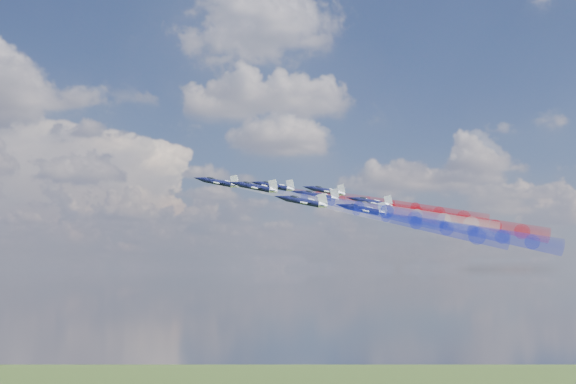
{
  "coord_description": "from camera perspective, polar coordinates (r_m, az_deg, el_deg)",
  "views": [
    {
      "loc": [
        -2.53,
        -159.24,
        131.82
      ],
      "look_at": [
        23.63,
        -14.64,
        147.75
      ],
      "focal_mm": 44.75,
      "sensor_mm": 36.0,
      "label": 1
    }
  ],
  "objects": [
    {
      "name": "trail_outer_left",
      "position": [
        128.29,
        10.13,
        -2.45
      ],
      "size": [
        31.16,
        14.83,
        10.34
      ],
      "primitive_type": null,
      "rotation": [
        0.21,
        -0.16,
        1.18
      ],
      "color": "#1A28E0"
    },
    {
      "name": "trail_inner_right",
      "position": [
        154.18,
        6.25,
        -0.93
      ],
      "size": [
        31.16,
        14.83,
        10.34
      ],
      "primitive_type": null,
      "rotation": [
        0.21,
        -0.16,
        1.18
      ],
      "color": "red"
    },
    {
      "name": "jet_inner_left",
      "position": [
        139.86,
        -2.62,
        0.39
      ],
      "size": [
        12.85,
        11.61,
        6.03
      ],
      "primitive_type": null,
      "rotation": [
        0.21,
        -0.16,
        1.18
      ],
      "color": "black"
    },
    {
      "name": "trail_outer_right",
      "position": [
        162.5,
        10.08,
        -1.23
      ],
      "size": [
        31.16,
        14.83,
        10.34
      ],
      "primitive_type": null,
      "rotation": [
        0.21,
        -0.16,
        1.18
      ],
      "color": "red"
    },
    {
      "name": "jet_outer_right",
      "position": [
        164.16,
        3.01,
        0.1
      ],
      "size": [
        12.85,
        11.61,
        6.03
      ],
      "primitive_type": null,
      "rotation": [
        0.21,
        -0.16,
        1.18
      ],
      "color": "black"
    },
    {
      "name": "jet_lead",
      "position": [
        151.03,
        -5.58,
        0.77
      ],
      "size": [
        12.85,
        11.61,
        6.03
      ],
      "primitive_type": null,
      "rotation": [
        0.21,
        -0.16,
        1.18
      ],
      "color": "black"
    },
    {
      "name": "trail_lead",
      "position": [
        146.42,
        2.01,
        -0.67
      ],
      "size": [
        31.16,
        14.83,
        10.34
      ],
      "primitive_type": null,
      "rotation": [
        0.21,
        -0.16,
        1.18
      ],
      "color": "white"
    },
    {
      "name": "jet_center_third",
      "position": [
        147.55,
        2.34,
        -0.31
      ],
      "size": [
        12.85,
        11.61,
        6.03
      ],
      "primitive_type": null,
      "rotation": [
        0.21,
        -0.16,
        1.18
      ],
      "color": "black"
    },
    {
      "name": "jet_outer_left",
      "position": [
        130.19,
        1.2,
        -0.76
      ],
      "size": [
        12.85,
        11.61,
        6.03
      ],
      "primitive_type": null,
      "rotation": [
        0.21,
        -0.16,
        1.18
      ],
      "color": "black"
    },
    {
      "name": "jet_rear_right",
      "position": [
        153.54,
        6.65,
        -0.81
      ],
      "size": [
        12.85,
        11.61,
        6.03
      ],
      "primitive_type": null,
      "rotation": [
        0.21,
        -0.16,
        1.18
      ],
      "color": "black"
    },
    {
      "name": "trail_rear_right",
      "position": [
        153.32,
        14.21,
        -2.22
      ],
      "size": [
        31.16,
        14.83,
        10.34
      ],
      "primitive_type": null,
      "rotation": [
        0.21,
        -0.16,
        1.18
      ],
      "color": "red"
    },
    {
      "name": "jet_inner_right",
      "position": [
        157.26,
        -1.11,
        0.46
      ],
      "size": [
        12.85,
        11.61,
        6.03
      ],
      "primitive_type": null,
      "rotation": [
        0.21,
        -0.16,
        1.18
      ],
      "color": "black"
    },
    {
      "name": "trail_inner_left",
      "position": [
        136.43,
        5.65,
        -1.18
      ],
      "size": [
        31.16,
        14.83,
        10.34
      ],
      "primitive_type": null,
      "rotation": [
        0.21,
        -0.16,
        1.18
      ],
      "color": "#1A28E0"
    },
    {
      "name": "trail_center_third",
      "position": [
        145.83,
        10.22,
        -1.79
      ],
      "size": [
        31.16,
        14.83,
        10.34
      ],
      "primitive_type": null,
      "rotation": [
        0.21,
        -0.16,
        1.18
      ],
      "color": "white"
    },
    {
      "name": "jet_rear_left",
      "position": [
        137.33,
        6.02,
        -1.4
      ],
      "size": [
        12.85,
        11.61,
        6.03
      ],
      "primitive_type": null,
      "rotation": [
        0.21,
        -0.16,
        1.18
      ],
      "color": "black"
    },
    {
      "name": "trail_rear_left",
      "position": [
        137.09,
        14.47,
        -2.98
      ],
      "size": [
        31.16,
        14.83,
        10.34
      ],
      "primitive_type": null,
      "rotation": [
        0.21,
        -0.16,
        1.18
      ],
      "color": "#1A28E0"
    }
  ]
}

